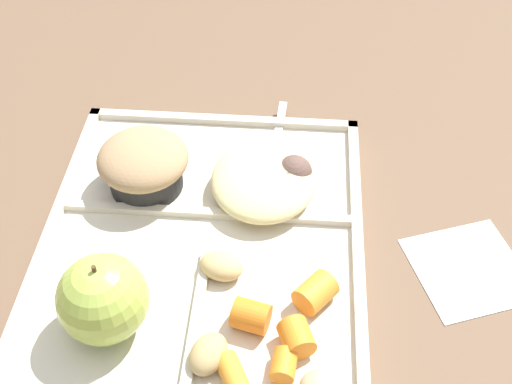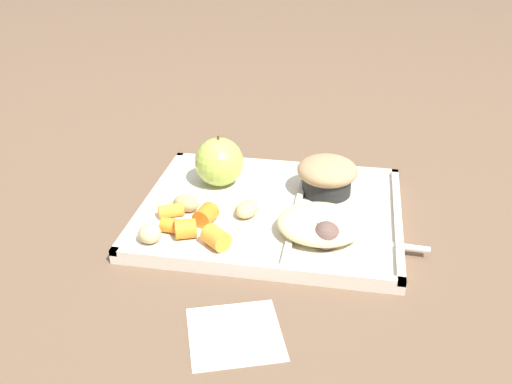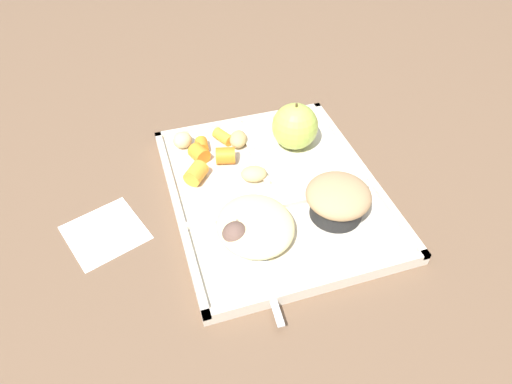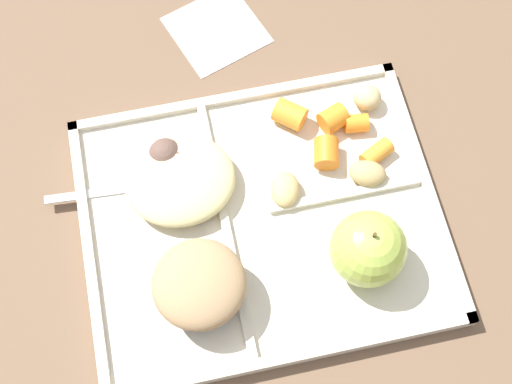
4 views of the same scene
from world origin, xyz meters
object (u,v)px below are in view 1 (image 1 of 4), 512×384
bran_muffin (144,164)px  plastic_fork (275,151)px  green_apple (103,299)px  lunch_tray (202,249)px

bran_muffin → plastic_fork: (0.06, -0.13, -0.03)m
bran_muffin → green_apple: bearing=180.0°
green_apple → bran_muffin: size_ratio=0.89×
bran_muffin → plastic_fork: 0.14m
bran_muffin → plastic_fork: bearing=-64.7°
lunch_tray → green_apple: green_apple is taller
lunch_tray → plastic_fork: (0.13, -0.06, 0.01)m
lunch_tray → green_apple: bearing=143.9°
lunch_tray → bran_muffin: bearing=41.6°
green_apple → plastic_fork: bearing=-29.5°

